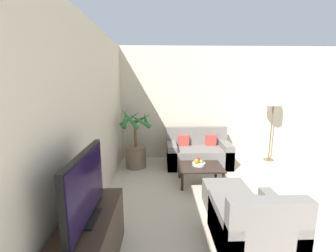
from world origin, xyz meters
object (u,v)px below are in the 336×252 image
at_px(apple_green, 201,161).
at_px(armchair, 253,228).
at_px(television, 85,187).
at_px(sofa_loveseat, 198,153).
at_px(orange_fruit, 196,161).
at_px(floor_lamp, 274,103).
at_px(potted_palm, 136,147).
at_px(apple_red, 199,159).
at_px(tv_console, 90,248).
at_px(fruit_bowl, 199,164).
at_px(coffee_table, 200,168).
at_px(ottoman, 226,196).

relative_size(apple_green, armchair, 0.08).
bearing_deg(armchair, television, -169.56).
xyz_separation_m(sofa_loveseat, orange_fruit, (-0.19, -0.96, 0.15)).
xyz_separation_m(television, floor_lamp, (3.32, 3.23, 0.46)).
bearing_deg(orange_fruit, apple_green, 9.67).
xyz_separation_m(potted_palm, apple_red, (1.26, -0.78, -0.03)).
xyz_separation_m(floor_lamp, apple_red, (-1.92, -1.13, -0.96)).
relative_size(apple_red, orange_fruit, 0.93).
distance_m(television, sofa_loveseat, 3.40).
height_order(apple_red, apple_green, apple_red).
height_order(tv_console, floor_lamp, floor_lamp).
relative_size(television, armchair, 1.10).
xyz_separation_m(sofa_loveseat, apple_red, (-0.14, -0.86, 0.15)).
relative_size(potted_palm, armchair, 1.55).
height_order(fruit_bowl, orange_fruit, orange_fruit).
xyz_separation_m(tv_console, television, (0.00, 0.00, 0.63)).
distance_m(tv_console, sofa_loveseat, 3.34).
distance_m(floor_lamp, coffee_table, 2.52).
relative_size(armchair, ottoman, 1.41).
relative_size(television, potted_palm, 0.71).
bearing_deg(ottoman, apple_green, 104.65).
distance_m(tv_console, television, 0.63).
xyz_separation_m(potted_palm, coffee_table, (1.28, -0.89, -0.17)).
bearing_deg(ottoman, orange_fruit, 110.63).
relative_size(fruit_bowl, apple_red, 2.99).
xyz_separation_m(sofa_loveseat, floor_lamp, (1.78, 0.26, 1.11)).
bearing_deg(television, ottoman, 35.18).
distance_m(apple_green, armchair, 1.74).
height_order(coffee_table, armchair, armchair).
height_order(potted_palm, sofa_loveseat, potted_palm).
bearing_deg(apple_red, tv_console, -123.59).
bearing_deg(orange_fruit, ottoman, -69.37).
height_order(apple_red, orange_fruit, orange_fruit).
distance_m(television, coffee_table, 2.53).
bearing_deg(floor_lamp, sofa_loveseat, -171.57).
bearing_deg(floor_lamp, television, -135.74).
xyz_separation_m(fruit_bowl, armchair, (0.32, -1.73, -0.11)).
height_order(potted_palm, orange_fruit, potted_palm).
bearing_deg(apple_red, orange_fruit, -118.14).
distance_m(sofa_loveseat, apple_red, 0.89).
relative_size(potted_palm, floor_lamp, 0.84).
bearing_deg(tv_console, apple_green, 54.58).
xyz_separation_m(television, orange_fruit, (1.34, 2.00, -0.49)).
height_order(tv_console, armchair, armchair).
relative_size(floor_lamp, coffee_table, 2.00).
bearing_deg(armchair, ottoman, 93.80).
relative_size(floor_lamp, armchair, 1.85).
distance_m(potted_palm, floor_lamp, 3.33).
bearing_deg(apple_red, floor_lamp, 30.36).
bearing_deg(apple_green, television, -125.36).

